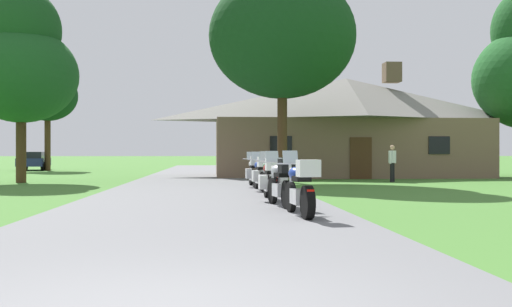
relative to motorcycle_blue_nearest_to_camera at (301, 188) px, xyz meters
The scene contains 14 objects.
ground_plane 12.98m from the motorcycle_blue_nearest_to_camera, 99.22° to the left, with size 500.00×500.00×0.00m, color #42752D.
asphalt_driveway 11.01m from the motorcycle_blue_nearest_to_camera, 100.88° to the left, with size 6.40×80.00×0.06m, color slate.
motorcycle_blue_nearest_to_camera is the anchor object (origin of this frame).
motorcycle_silver_second_in_row 2.16m from the motorcycle_blue_nearest_to_camera, 93.51° to the left, with size 0.75×2.08×1.30m.
motorcycle_red_third_in_row 4.14m from the motorcycle_blue_nearest_to_camera, 92.54° to the left, with size 0.73×2.08×1.30m.
motorcycle_green_fourth_in_row 6.33m from the motorcycle_blue_nearest_to_camera, 89.79° to the left, with size 0.75×2.08×1.30m.
motorcycle_blue_fifth_in_row 8.34m from the motorcycle_blue_nearest_to_camera, 90.69° to the left, with size 0.82×2.08×1.30m.
motorcycle_white_farthest_in_row 10.67m from the motorcycle_blue_nearest_to_camera, 90.91° to the left, with size 0.78×2.08×1.30m.
stone_lodge 22.48m from the motorcycle_blue_nearest_to_camera, 75.15° to the left, with size 15.30×7.03×6.37m.
bystander_white_shirt_near_lodge 16.47m from the motorcycle_blue_nearest_to_camera, 67.11° to the left, with size 0.40×0.45×1.67m.
tree_by_lodge_front 16.69m from the motorcycle_blue_nearest_to_camera, 84.75° to the left, with size 6.57×6.57×11.63m.
tree_left_near 19.22m from the motorcycle_blue_nearest_to_camera, 122.94° to the left, with size 4.96×4.96×8.59m.
tree_left_far 37.55m from the motorcycle_blue_nearest_to_camera, 112.05° to the left, with size 4.39×4.39×8.98m.
parked_navy_suv_far_left 38.69m from the motorcycle_blue_nearest_to_camera, 113.23° to the left, with size 2.34×4.78×1.40m.
Camera 1 is at (0.34, -4.66, 1.30)m, focal length 42.78 mm.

